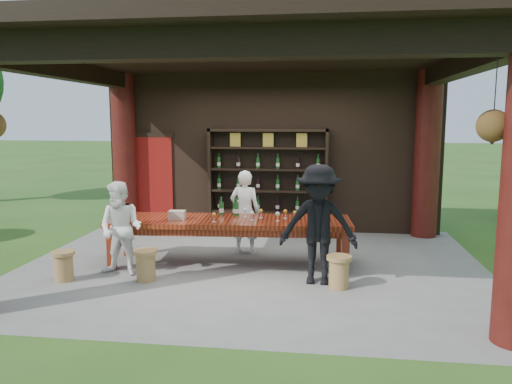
# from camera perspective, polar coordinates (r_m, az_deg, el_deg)

# --- Properties ---
(ground) EXTENTS (90.00, 90.00, 0.00)m
(ground) POSITION_cam_1_polar(r_m,az_deg,el_deg) (8.15, -0.38, -8.43)
(ground) COLOR #2D5119
(ground) RESTS_ON ground
(pavilion) EXTENTS (7.50, 6.00, 3.60)m
(pavilion) POSITION_cam_1_polar(r_m,az_deg,el_deg) (8.24, -0.06, 6.79)
(pavilion) COLOR slate
(pavilion) RESTS_ON ground
(wine_shelf) EXTENTS (2.46, 0.37, 2.16)m
(wine_shelf) POSITION_cam_1_polar(r_m,az_deg,el_deg) (10.32, 1.36, 1.28)
(wine_shelf) COLOR black
(wine_shelf) RESTS_ON ground
(tasting_table) EXTENTS (3.96, 1.27, 0.75)m
(tasting_table) POSITION_cam_1_polar(r_m,az_deg,el_deg) (8.12, -3.05, -3.85)
(tasting_table) COLOR #57170C
(tasting_table) RESTS_ON ground
(stool_near_left) EXTENTS (0.35, 0.35, 0.46)m
(stool_near_left) POSITION_cam_1_polar(r_m,az_deg,el_deg) (7.54, -12.49, -8.09)
(stool_near_left) COLOR olive
(stool_near_left) RESTS_ON ground
(stool_near_right) EXTENTS (0.35, 0.35, 0.46)m
(stool_near_right) POSITION_cam_1_polar(r_m,az_deg,el_deg) (7.15, 9.46, -8.89)
(stool_near_right) COLOR olive
(stool_near_right) RESTS_ON ground
(stool_far_left) EXTENTS (0.34, 0.34, 0.44)m
(stool_far_left) POSITION_cam_1_polar(r_m,az_deg,el_deg) (7.89, -21.12, -7.79)
(stool_far_left) COLOR olive
(stool_far_left) RESTS_ON ground
(host) EXTENTS (0.57, 0.40, 1.47)m
(host) POSITION_cam_1_polar(r_m,az_deg,el_deg) (8.78, -1.28, -2.27)
(host) COLOR white
(host) RESTS_ON ground
(guest_woman) EXTENTS (0.75, 0.61, 1.43)m
(guest_woman) POSITION_cam_1_polar(r_m,az_deg,el_deg) (7.81, -15.18, -4.05)
(guest_woman) COLOR white
(guest_woman) RESTS_ON ground
(guest_man) EXTENTS (1.14, 0.69, 1.72)m
(guest_man) POSITION_cam_1_polar(r_m,az_deg,el_deg) (7.17, 7.15, -3.73)
(guest_man) COLOR black
(guest_man) RESTS_ON ground
(table_bottles) EXTENTS (0.34, 0.11, 0.31)m
(table_bottles) POSITION_cam_1_polar(r_m,az_deg,el_deg) (8.36, -2.89, -1.64)
(table_bottles) COLOR #194C1E
(table_bottles) RESTS_ON tasting_table
(table_glasses) EXTENTS (1.32, 0.54, 0.15)m
(table_glasses) POSITION_cam_1_polar(r_m,az_deg,el_deg) (8.04, 0.63, -2.62)
(table_glasses) COLOR silver
(table_glasses) RESTS_ON tasting_table
(napkin_basket) EXTENTS (0.27, 0.20, 0.14)m
(napkin_basket) POSITION_cam_1_polar(r_m,az_deg,el_deg) (8.14, -9.01, -2.61)
(napkin_basket) COLOR #BF6672
(napkin_basket) RESTS_ON tasting_table
(shrubs) EXTENTS (14.09, 9.06, 1.36)m
(shrubs) POSITION_cam_1_polar(r_m,az_deg,el_deg) (8.19, 9.57, -4.41)
(shrubs) COLOR #194C14
(shrubs) RESTS_ON ground
(trees) EXTENTS (22.23, 11.04, 4.80)m
(trees) POSITION_cam_1_polar(r_m,az_deg,el_deg) (9.50, 21.32, 13.91)
(trees) COLOR #3F2819
(trees) RESTS_ON ground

